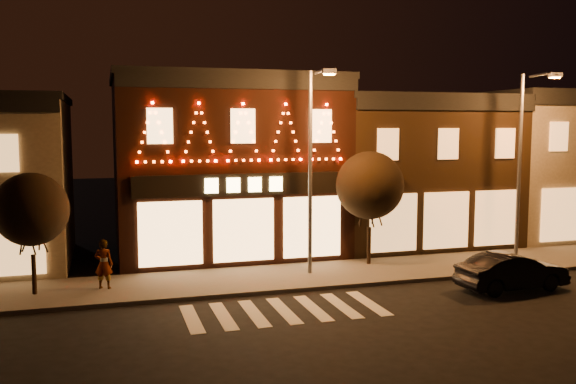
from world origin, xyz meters
name	(u,v)px	position (x,y,z in m)	size (l,w,h in m)	color
ground	(326,354)	(0.00, 0.00, 0.00)	(120.00, 120.00, 0.00)	black
sidewalk_far	(304,276)	(2.00, 8.00, 0.07)	(44.00, 4.00, 0.15)	#47423D
building_pulp	(225,165)	(0.00, 13.98, 4.16)	(10.20, 8.34, 8.30)	black
building_right_a	(406,170)	(9.50, 13.99, 3.76)	(9.20, 8.28, 7.50)	#362313
building_right_b	(551,164)	(18.50, 13.99, 3.91)	(9.20, 8.28, 7.80)	#746A53
streetlamp_mid	(313,156)	(2.33, 7.93, 4.83)	(0.53, 1.83, 7.98)	#59595E
streetlamp_right	(524,151)	(12.12, 8.04, 4.90)	(0.72, 1.85, 8.09)	#59595E
tree_left	(31,209)	(-7.93, 7.93, 3.13)	(2.55, 2.55, 4.26)	black
tree_right	(370,185)	(5.24, 9.00, 3.51)	(2.87, 2.87, 4.80)	black
dark_sedan	(512,271)	(8.75, 4.10, 0.69)	(1.45, 4.16, 1.37)	black
pedestrian	(104,264)	(-5.60, 7.99, 1.05)	(0.66, 0.43, 1.80)	gray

